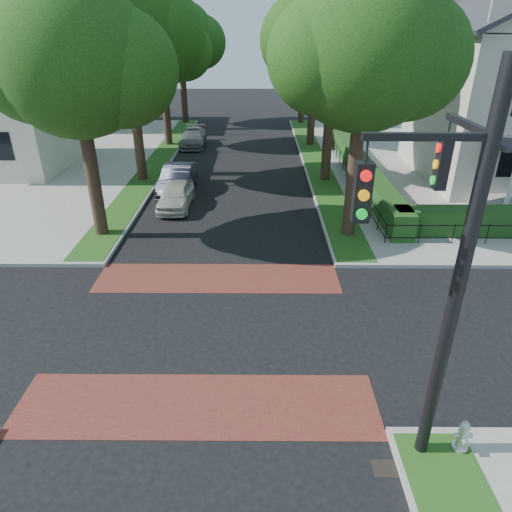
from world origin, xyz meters
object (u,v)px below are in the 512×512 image
(parked_car_middle, at_px, (178,179))
(parked_car_front, at_px, (176,195))
(parked_car_rear, at_px, (193,137))
(fire_hydrant, at_px, (463,436))
(traffic_signal, at_px, (447,261))

(parked_car_middle, bearing_deg, parked_car_front, -81.03)
(parked_car_front, distance_m, parked_car_rear, 13.45)
(parked_car_front, distance_m, parked_car_middle, 2.49)
(parked_car_rear, bearing_deg, parked_car_front, -87.64)
(parked_car_middle, xyz_separation_m, fire_hydrant, (8.98, -17.70, -0.21))
(traffic_signal, distance_m, fire_hydrant, 4.31)
(parked_car_rear, relative_size, fire_hydrant, 5.61)
(parked_car_rear, bearing_deg, fire_hydrant, -72.83)
(parked_car_middle, bearing_deg, parked_car_rear, 95.57)
(parked_car_front, xyz_separation_m, fire_hydrant, (8.70, -15.23, -0.12))
(traffic_signal, height_order, parked_car_front, traffic_signal)
(parked_car_front, height_order, parked_car_rear, same)
(parked_car_front, bearing_deg, traffic_signal, -62.47)
(traffic_signal, xyz_separation_m, parked_car_rear, (-8.49, 28.45, -4.04))
(parked_car_rear, height_order, fire_hydrant, parked_car_rear)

